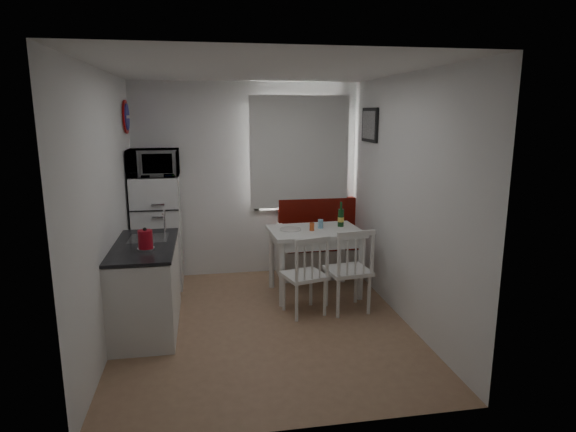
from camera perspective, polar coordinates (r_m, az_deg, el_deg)
The scene contains 22 objects.
floor at distance 5.23m, azimuth -2.81°, elevation -12.72°, with size 3.00×3.50×0.02m, color #956C4F.
ceiling at distance 4.76m, azimuth -3.14°, elevation 16.95°, with size 3.00×3.50×0.02m, color white.
wall_back at distance 6.55m, azimuth -4.83°, elevation 4.21°, with size 3.00×0.02×2.60m, color white.
wall_front at distance 3.15m, azimuth 0.91°, elevation -4.47°, with size 3.00×0.02×2.60m, color white.
wall_left at distance 4.89m, azimuth -20.70°, elevation 0.75°, with size 0.02×3.50×2.60m, color white.
wall_right at distance 5.23m, azimuth 13.60°, elevation 1.89°, with size 0.02×3.50×2.60m, color white.
window at distance 6.58m, azimuth 1.27°, elevation 7.14°, with size 1.22×0.06×1.47m, color white.
curtain at distance 6.51m, azimuth 1.39°, elevation 7.52°, with size 1.35×0.02×1.50m, color white.
kitchen_counter at distance 5.21m, azimuth -16.41°, elevation -7.93°, with size 0.62×1.32×1.16m.
wall_sign at distance 6.23m, azimuth -18.57°, elevation 11.08°, with size 0.40×0.40×0.03m, color navy.
picture_frame at distance 6.16m, azimuth 9.64°, elevation 10.59°, with size 0.04×0.52×0.42m, color black.
bench at distance 6.71m, azimuth 4.95°, elevation -3.95°, with size 1.45×0.56×1.04m.
dining_table at distance 5.85m, azimuth 3.21°, elevation -2.47°, with size 1.13×0.82×0.82m.
chair_left at distance 5.22m, azimuth 2.15°, elevation -6.11°, with size 0.52×0.51×0.49m.
chair_right at distance 5.33m, azimuth 7.46°, elevation -5.43°, with size 0.50×0.49×0.52m.
fridge at distance 6.32m, azimuth -15.16°, elevation -1.85°, with size 0.57×0.57×1.43m, color white.
microwave at distance 6.12m, azimuth -15.66°, elevation 6.09°, with size 0.60×0.41×0.33m, color white.
kettle at distance 4.81m, azimuth -16.54°, elevation -2.70°, with size 0.17×0.17×0.22m, color #AA0D1C.
wine_bottle at distance 5.98m, azimuth 6.29°, elevation 0.21°, with size 0.08×0.08×0.31m, color #143F1A, non-canonical shape.
drinking_glass_orange at distance 5.76m, azimuth 2.85°, elevation -1.27°, with size 0.06×0.06×0.10m, color #D25823.
drinking_glass_blue at distance 5.88m, azimuth 3.88°, elevation -0.94°, with size 0.06×0.06×0.11m, color #82BDDD.
plate at distance 5.79m, azimuth 0.28°, elevation -1.58°, with size 0.25×0.25×0.02m, color white.
Camera 1 is at (-0.57, -4.71, 2.20)m, focal length 30.00 mm.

